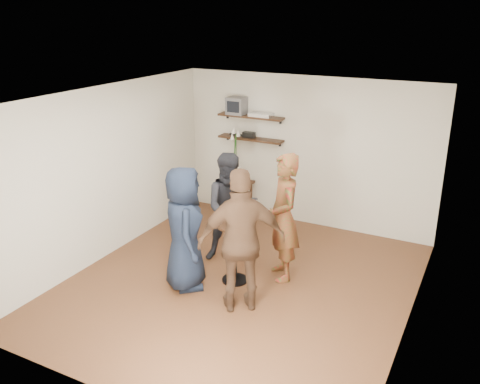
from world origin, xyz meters
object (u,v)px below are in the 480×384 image
Objects in this scene: drinks_table at (235,245)px; person_dark at (231,208)px; dvd_deck at (261,115)px; side_table at (235,188)px; radio at (249,135)px; crt_monitor at (237,106)px; person_plaid at (284,218)px; person_navy at (184,229)px; person_brown at (242,241)px.

person_dark is (-0.36, 0.58, 0.28)m from drinks_table.
side_table is (-0.41, -0.18, -1.36)m from dvd_deck.
side_table is (-0.18, -0.18, -0.98)m from radio.
crt_monitor reaches higher than radio.
drinks_table reaches higher than side_table.
person_navy is (-1.08, -0.84, -0.05)m from person_plaid.
person_navy is at bearing -142.12° from drinks_table.
crt_monitor is at bearing 107.15° from side_table.
dvd_deck is 0.23× the size of person_navy.
drinks_table is at bearing -73.24° from dvd_deck.
crt_monitor is 0.19× the size of person_navy.
person_dark is at bearing -79.03° from dvd_deck.
person_plaid is at bearing -52.10° from radio.
radio is 2.47m from person_plaid.
person_plaid is at bearing -41.87° from person_dark.
dvd_deck is 2.06m from person_dark.
person_plaid is 1.09× the size of person_dark.
drinks_table is 0.51× the size of person_navy.
person_navy is at bearing -77.40° from side_table.
radio is 2.67m from drinks_table.
crt_monitor reaches higher than drinks_table.
person_dark is at bearing -138.13° from person_plaid.
crt_monitor reaches higher than person_navy.
person_brown is (1.33, -2.87, -0.58)m from radio.
person_brown is (1.51, -2.69, 0.39)m from side_table.
drinks_table is at bearing -90.00° from person_navy.
radio is at bearing 45.72° from side_table.
dvd_deck is at bearing 23.98° from side_table.
person_dark is at bearing -71.76° from radio.
radio is 2.84m from person_navy.
side_table is 0.35× the size of person_brown.
drinks_table is 0.78m from person_brown.
side_table is 0.39× the size of person_dark.
side_table is at bearing -96.06° from person_brown.
person_dark is (0.81, -1.73, -1.18)m from crt_monitor.
person_dark is (-0.90, 0.16, -0.07)m from person_plaid.
person_brown is (1.09, -2.87, -0.96)m from dvd_deck.
dvd_deck reaches higher than person_navy.
side_table is at bearing -156.02° from dvd_deck.
dvd_deck is 3.22m from person_brown.
drinks_table is at bearing -90.00° from person_plaid.
drinks_table is (0.70, -2.31, -1.34)m from dvd_deck.
person_navy is 0.95m from person_brown.
person_dark is at bearing -91.78° from person_brown.
dvd_deck reaches higher than person_dark.
person_plaid is at bearing -47.90° from crt_monitor.
drinks_table is 0.74m from person_dark.
person_dark reaches higher than side_table.
dvd_deck is at bearing 69.18° from person_dark.
person_dark is at bearing -64.12° from side_table.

